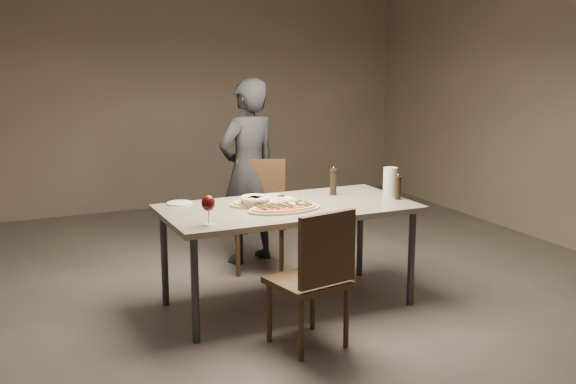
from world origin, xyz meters
name	(u,v)px	position (x,y,z in m)	size (l,w,h in m)	color
room	(288,115)	(0.00, 0.00, 1.40)	(7.00, 7.00, 7.00)	#5A544D
dining_table	(288,213)	(0.00, 0.00, 0.69)	(1.80, 0.90, 0.75)	gray
zucchini_pizza	(284,208)	(-0.08, -0.12, 0.77)	(0.53, 0.30, 0.05)	tan
ham_pizza	(264,202)	(-0.13, 0.13, 0.77)	(0.52, 0.29, 0.04)	tan
bread_basket	(255,200)	(-0.23, 0.07, 0.80)	(0.21, 0.21, 0.08)	beige
oil_dish	(273,196)	(0.02, 0.31, 0.76)	(0.13, 0.13, 0.01)	white
pepper_mill_left	(333,182)	(0.47, 0.19, 0.85)	(0.06, 0.06, 0.22)	black
pepper_mill_right	(398,187)	(0.83, -0.15, 0.84)	(0.05, 0.05, 0.19)	black
carafe	(390,182)	(0.83, -0.04, 0.86)	(0.11, 0.11, 0.22)	silver
wine_glass	(208,204)	(-0.69, -0.29, 0.89)	(0.09, 0.09, 0.20)	silver
side_plate	(180,203)	(-0.69, 0.37, 0.76)	(0.18, 0.18, 0.01)	white
chair_near	(316,272)	(-0.17, -0.78, 0.51)	(0.50, 0.50, 0.91)	#3E2A1A
chair_far	(261,208)	(0.17, 0.93, 0.51)	(0.58, 0.58, 0.92)	#3E2A1A
diner	(248,171)	(0.14, 1.13, 0.80)	(0.58, 0.38, 1.60)	black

